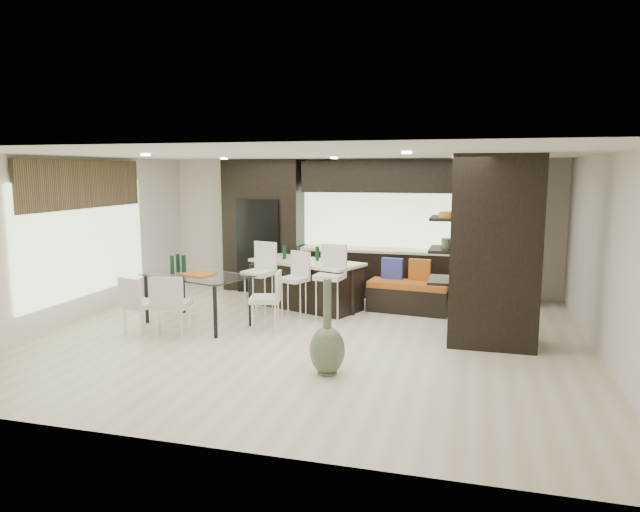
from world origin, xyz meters
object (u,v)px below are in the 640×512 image
(floor_vase, at_px, (327,327))
(kitchen_island, at_px, (306,284))
(chair_end, at_px, (265,303))
(stool_left, at_px, (259,286))
(dining_table, at_px, (198,300))
(stool_mid, at_px, (294,291))
(chair_far, at_px, (142,308))
(stool_right, at_px, (330,290))
(bench, at_px, (409,297))
(chair_near, at_px, (173,309))

(floor_vase, bearing_deg, kitchen_island, 110.69)
(chair_end, bearing_deg, stool_left, 15.03)
(dining_table, bearing_deg, stool_mid, 50.86)
(kitchen_island, distance_m, chair_far, 3.04)
(stool_left, distance_m, stool_right, 1.25)
(stool_left, bearing_deg, chair_end, -46.67)
(bench, xyz_separation_m, chair_far, (-3.73, -2.50, 0.15))
(kitchen_island, height_order, chair_far, kitchen_island)
(stool_mid, bearing_deg, kitchen_island, 111.58)
(chair_near, bearing_deg, floor_vase, -28.39)
(kitchen_island, relative_size, floor_vase, 1.72)
(dining_table, height_order, chair_far, chair_far)
(bench, distance_m, chair_near, 4.07)
(stool_left, relative_size, chair_end, 1.19)
(bench, distance_m, floor_vase, 3.45)
(stool_right, bearing_deg, floor_vase, -70.10)
(chair_end, bearing_deg, bench, -62.18)
(stool_right, xyz_separation_m, chair_far, (-2.52, -1.61, -0.09))
(stool_mid, bearing_deg, floor_vase, -42.39)
(floor_vase, bearing_deg, chair_far, 164.29)
(kitchen_island, height_order, stool_right, stool_right)
(stool_right, distance_m, chair_near, 2.57)
(bench, height_order, floor_vase, floor_vase)
(kitchen_island, relative_size, chair_near, 2.29)
(stool_mid, relative_size, stool_right, 0.89)
(stool_left, xyz_separation_m, chair_far, (-1.26, -1.61, -0.09))
(chair_far, bearing_deg, kitchen_island, 67.34)
(kitchen_island, distance_m, dining_table, 2.09)
(bench, bearing_deg, stool_right, -136.88)
(stool_right, xyz_separation_m, floor_vase, (0.60, -2.49, 0.09))
(stool_mid, relative_size, chair_near, 1.01)
(stool_left, height_order, stool_right, same)
(kitchen_island, xyz_separation_m, chair_end, (-0.20, -1.59, -0.00))
(kitchen_island, xyz_separation_m, floor_vase, (1.23, -3.25, 0.17))
(kitchen_island, bearing_deg, chair_far, -106.94)
(chair_near, bearing_deg, dining_table, 80.03)
(kitchen_island, height_order, bench, kitchen_island)
(stool_right, height_order, chair_end, stool_right)
(stool_mid, relative_size, chair_end, 1.06)
(stool_mid, xyz_separation_m, floor_vase, (1.23, -2.52, 0.14))
(floor_vase, bearing_deg, stool_right, 103.59)
(kitchen_island, distance_m, chair_end, 1.60)
(dining_table, xyz_separation_m, chair_far, (-0.53, -0.78, 0.01))
(bench, bearing_deg, dining_table, -144.77)
(floor_vase, height_order, chair_far, floor_vase)
(floor_vase, bearing_deg, chair_near, 161.57)
(chair_end, bearing_deg, stool_right, -57.09)
(bench, distance_m, chair_end, 2.67)
(floor_vase, height_order, chair_end, floor_vase)
(stool_left, relative_size, dining_table, 0.60)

